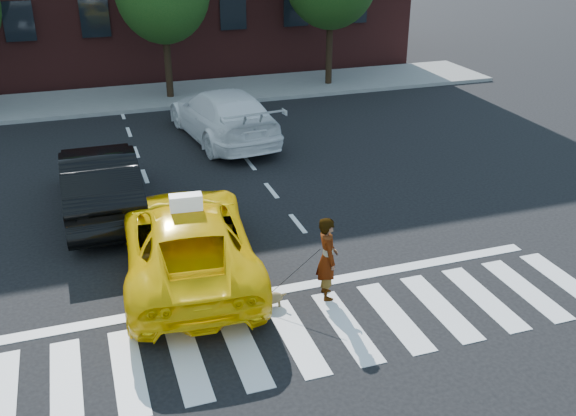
{
  "coord_description": "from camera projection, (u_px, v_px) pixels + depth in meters",
  "views": [
    {
      "loc": [
        -3.22,
        -9.07,
        7.04
      ],
      "look_at": [
        0.9,
        3.1,
        1.1
      ],
      "focal_mm": 40.0,
      "sensor_mm": 36.0,
      "label": 1
    }
  ],
  "objects": [
    {
      "name": "sidewalk_far",
      "position": [
        157.0,
        96.0,
        26.7
      ],
      "size": [
        30.0,
        4.0,
        0.15
      ],
      "primitive_type": "cube",
      "color": "slate",
      "rests_on": "ground"
    },
    {
      "name": "ground",
      "position": [
        296.0,
        337.0,
        11.69
      ],
      "size": [
        120.0,
        120.0,
        0.0
      ],
      "primitive_type": "plane",
      "color": "black",
      "rests_on": "ground"
    },
    {
      "name": "dog",
      "position": [
        271.0,
        298.0,
        12.53
      ],
      "size": [
        0.57,
        0.32,
        0.33
      ],
      "rotation": [
        0.0,
        0.0,
        -0.28
      ],
      "color": "olive",
      "rests_on": "ground"
    },
    {
      "name": "white_suv",
      "position": [
        223.0,
        115.0,
        21.54
      ],
      "size": [
        3.08,
        6.14,
        1.71
      ],
      "primitive_type": "imported",
      "rotation": [
        0.0,
        0.0,
        3.26
      ],
      "color": "white",
      "rests_on": "ground"
    },
    {
      "name": "crosswalk",
      "position": [
        296.0,
        337.0,
        11.69
      ],
      "size": [
        13.0,
        2.4,
        0.01
      ],
      "primitive_type": "cube",
      "color": "silver",
      "rests_on": "ground"
    },
    {
      "name": "woman",
      "position": [
        327.0,
        258.0,
        12.57
      ],
      "size": [
        0.51,
        0.69,
        1.74
      ],
      "primitive_type": "imported",
      "rotation": [
        0.0,
        0.0,
        1.42
      ],
      "color": "#999999",
      "rests_on": "ground"
    },
    {
      "name": "taxi_sign",
      "position": [
        186.0,
        202.0,
        12.88
      ],
      "size": [
        0.67,
        0.34,
        0.32
      ],
      "primitive_type": "cube",
      "rotation": [
        0.0,
        0.0,
        3.05
      ],
      "color": "white",
      "rests_on": "taxi"
    },
    {
      "name": "stop_line",
      "position": [
        270.0,
        292.0,
        13.06
      ],
      "size": [
        12.0,
        0.3,
        0.01
      ],
      "primitive_type": "cube",
      "color": "silver",
      "rests_on": "ground"
    },
    {
      "name": "taxi",
      "position": [
        187.0,
        240.0,
        13.45
      ],
      "size": [
        3.12,
        5.9,
        1.58
      ],
      "primitive_type": "imported",
      "rotation": [
        0.0,
        0.0,
        3.05
      ],
      "color": "yellow",
      "rests_on": "ground"
    },
    {
      "name": "black_sedan",
      "position": [
        100.0,
        181.0,
        16.22
      ],
      "size": [
        1.82,
        5.2,
        1.71
      ],
      "primitive_type": "imported",
      "rotation": [
        0.0,
        0.0,
        3.14
      ],
      "color": "black",
      "rests_on": "ground"
    }
  ]
}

